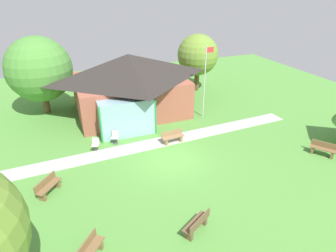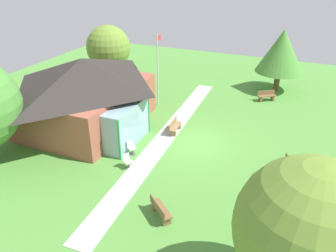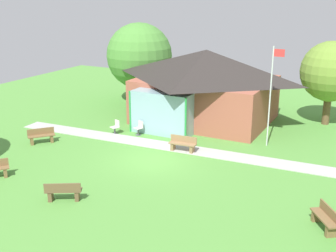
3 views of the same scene
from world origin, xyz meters
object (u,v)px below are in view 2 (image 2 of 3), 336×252
bench_mid_left (160,210)px  bench_rear_near_path (175,127)px  bench_front_left (272,219)px  flagpole (158,67)px  bench_lawn_far_right (266,96)px  bench_front_center (289,167)px  patio_chair_west (128,161)px  tree_far_east (282,51)px  pavilion (87,92)px  tree_behind_pavilion_right (108,48)px  tree_lawn_corner (309,231)px  patio_chair_porch_left (131,148)px

bench_mid_left → bench_rear_near_path: bearing=147.8°
bench_mid_left → bench_front_left: size_ratio=1.00×
flagpole → bench_lawn_far_right: bearing=-61.7°
bench_front_center → patio_chair_west: patio_chair_west is taller
bench_lawn_far_right → bench_rear_near_path: 9.41m
bench_front_left → tree_far_east: (17.28, 2.00, 3.09)m
pavilion → flagpole: flagpole is taller
bench_mid_left → tree_behind_pavilion_right: (13.95, 11.35, 3.07)m
pavilion → tree_lawn_corner: 16.79m
pavilion → bench_rear_near_path: pavilion is taller
pavilion → bench_front_center: size_ratio=6.16×
bench_mid_left → tree_lawn_corner: 6.99m
flagpole → bench_mid_left: bearing=-154.7°
flagpole → bench_front_center: size_ratio=3.68×
pavilion → tree_far_east: (12.16, -11.17, 1.02)m
bench_front_center → pavilion: bearing=57.0°
bench_front_left → tree_behind_pavilion_right: bearing=-177.8°
bench_front_center → tree_lawn_corner: (-8.12, -0.85, 3.11)m
bench_lawn_far_right → tree_far_east: (2.80, -0.41, 3.09)m
bench_front_center → tree_lawn_corner: tree_lawn_corner is taller
patio_chair_porch_left → patio_chair_west: same height
pavilion → flagpole: (5.14, -2.93, 0.62)m
bench_mid_left → tree_behind_pavilion_right: bearing=169.2°
pavilion → patio_chair_west: 6.61m
pavilion → bench_rear_near_path: bearing=-77.8°
bench_lawn_far_right → bench_rear_near_path: (-8.08, 4.82, 0.00)m
bench_rear_near_path → tree_far_east: tree_far_east is taller
bench_front_center → tree_far_east: tree_far_east is taller
flagpole → bench_mid_left: flagpole is taller
bench_front_left → patio_chair_porch_left: 9.02m
pavilion → bench_front_left: (-5.12, -13.16, -2.07)m
pavilion → tree_far_east: size_ratio=1.76×
bench_mid_left → patio_chair_porch_left: size_ratio=1.66×
bench_mid_left → bench_rear_near_path: 8.18m
bench_front_left → bench_rear_near_path: same height
pavilion → tree_far_east: tree_far_east is taller
pavilion → patio_chair_west: bearing=-125.5°
tree_far_east → tree_behind_pavilion_right: size_ratio=0.98×
bench_lawn_far_right → tree_far_east: bearing=-133.1°
tree_lawn_corner → bench_rear_near_path: bearing=39.7°
bench_rear_near_path → tree_far_east: bearing=149.5°
bench_lawn_far_right → bench_mid_left: bearing=47.0°
bench_mid_left → bench_front_center: same height
bench_rear_near_path → tree_lawn_corner: (-10.05, -8.34, 3.11)m
flagpole → tree_behind_pavilion_right: (2.30, 5.84, 0.38)m
bench_lawn_far_right → tree_far_east: tree_far_east is taller
bench_front_center → patio_chair_west: size_ratio=1.76×
pavilion → tree_lawn_corner: tree_lawn_corner is taller
pavilion → bench_front_left: 14.28m
bench_front_left → tree_lawn_corner: bearing=-32.9°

